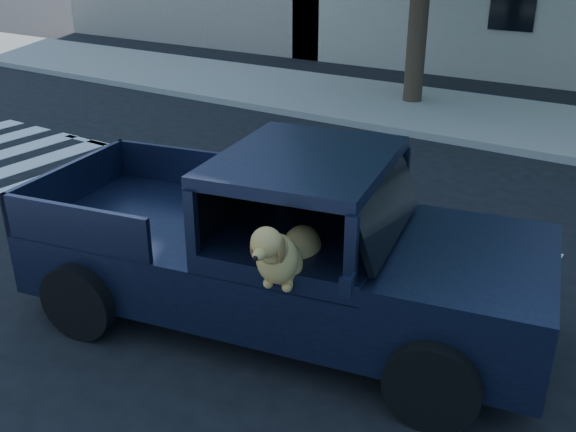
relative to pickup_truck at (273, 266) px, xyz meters
The scene contains 2 objects.
ground 1.58m from the pickup_truck, ahead, with size 120.00×120.00×0.00m, color black.
pickup_truck is the anchor object (origin of this frame).
Camera 1 is at (1.94, -4.54, 3.73)m, focal length 40.00 mm.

